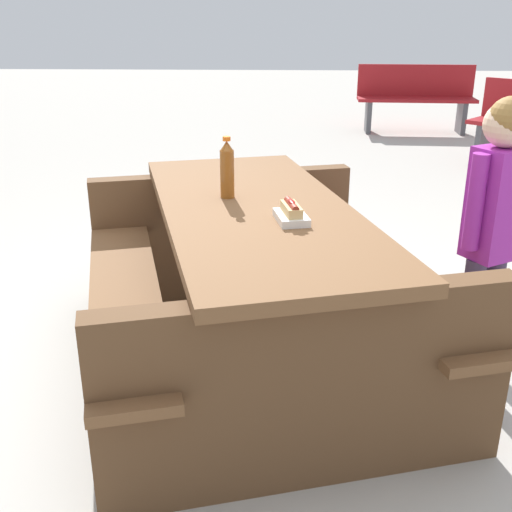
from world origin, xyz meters
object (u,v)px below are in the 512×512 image
park_bench_near (415,97)px  soda_bottle (227,170)px  hotdog_tray (291,213)px  child_in_coat (496,205)px  picnic_table (256,273)px

park_bench_near → soda_bottle: bearing=-18.7°
soda_bottle → hotdog_tray: (0.32, 0.27, -0.09)m
soda_bottle → hotdog_tray: soda_bottle is taller
soda_bottle → child_in_coat: 1.11m
picnic_table → soda_bottle: 0.46m
picnic_table → hotdog_tray: (0.20, 0.14, 0.34)m
soda_bottle → child_in_coat: (0.13, 1.10, -0.10)m
picnic_table → soda_bottle: soda_bottle is taller
soda_bottle → child_in_coat: bearing=83.0°
soda_bottle → hotdog_tray: 0.43m
hotdog_tray → park_bench_near: park_bench_near is taller
soda_bottle → park_bench_near: 6.13m
soda_bottle → hotdog_tray: bearing=40.6°
picnic_table → hotdog_tray: size_ratio=10.57×
hotdog_tray → park_bench_near: (-6.11, 1.69, -0.33)m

